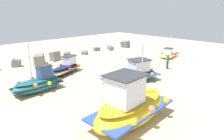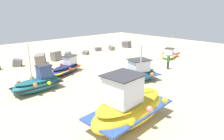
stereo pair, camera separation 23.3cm
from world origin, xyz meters
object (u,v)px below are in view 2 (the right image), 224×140
object	(u,v)px
fishing_boat_0	(170,54)
fishing_boat_4	(66,68)
fishing_boat_1	(129,106)
fishing_boat_2	(132,75)
person_walking	(168,61)
fishing_boat_3	(38,83)

from	to	relation	value
fishing_boat_0	fishing_boat_4	bearing A→B (deg)	-27.19
fishing_boat_1	fishing_boat_2	size ratio (longest dim) A/B	0.99
fishing_boat_2	fishing_boat_4	size ratio (longest dim) A/B	1.33
fishing_boat_2	person_walking	xyz separation A→B (m)	(5.77, 0.12, 0.26)
fishing_boat_3	person_walking	xyz separation A→B (m)	(12.59, -3.52, 0.28)
fishing_boat_4	person_walking	size ratio (longest dim) A/B	2.63
fishing_boat_1	fishing_boat_4	bearing A→B (deg)	-106.22
fishing_boat_4	person_walking	xyz separation A→B (m)	(8.57, -6.09, 0.36)
fishing_boat_0	fishing_boat_4	xyz separation A→B (m)	(-13.51, 3.29, 0.13)
fishing_boat_2	fishing_boat_3	world-z (taller)	fishing_boat_3
fishing_boat_1	fishing_boat_4	size ratio (longest dim) A/B	1.33
fishing_boat_2	fishing_boat_3	xyz separation A→B (m)	(-6.83, 3.64, -0.03)
fishing_boat_1	fishing_boat_4	world-z (taller)	fishing_boat_1
fishing_boat_0	fishing_boat_3	xyz separation A→B (m)	(-17.53, 0.72, 0.21)
fishing_boat_0	person_walking	world-z (taller)	fishing_boat_0
fishing_boat_0	fishing_boat_4	size ratio (longest dim) A/B	0.89
fishing_boat_3	person_walking	size ratio (longest dim) A/B	2.44
fishing_boat_1	fishing_boat_3	bearing A→B (deg)	-81.57
fishing_boat_0	person_walking	xyz separation A→B (m)	(-4.94, -2.80, 0.49)
fishing_boat_3	fishing_boat_4	distance (m)	4.78
fishing_boat_3	fishing_boat_4	xyz separation A→B (m)	(4.02, 2.57, -0.08)
fishing_boat_0	person_walking	distance (m)	5.70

